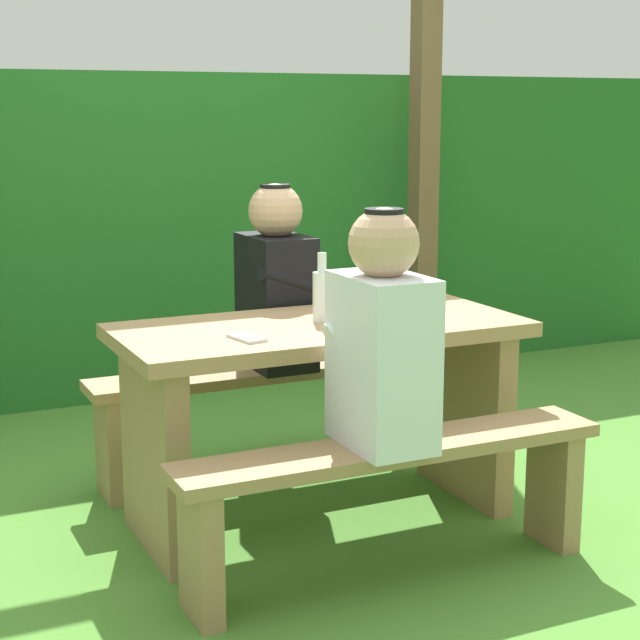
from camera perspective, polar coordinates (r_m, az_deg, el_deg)
name	(u,v)px	position (r m, az deg, el deg)	size (l,w,h in m)	color
ground_plane	(320,519)	(3.78, 0.00, -10.89)	(12.00, 12.00, 0.00)	#4C8631
hedge_backdrop	(142,229)	(5.62, -9.74, 4.93)	(6.40, 0.83, 1.62)	#226223
pergola_post_right	(424,169)	(5.49, 5.72, 8.24)	(0.12, 0.12, 2.26)	brown
picnic_table	(320,387)	(3.62, 0.00, -3.70)	(1.40, 0.64, 0.72)	#9E7A51
bench_near	(392,482)	(3.23, 3.97, -8.85)	(1.40, 0.24, 0.44)	#9E7A51
bench_far	(264,398)	(4.12, -3.08, -4.29)	(1.40, 0.24, 0.44)	#9E7A51
person_white_shirt	(382,338)	(3.09, 3.43, -0.98)	(0.25, 0.35, 0.72)	silver
person_black_coat	(276,283)	(4.04, -2.41, 2.02)	(0.25, 0.35, 0.72)	black
drinking_glass	(398,308)	(3.64, 4.34, 0.64)	(0.07, 0.07, 0.08)	silver
bottle_left	(322,294)	(3.58, 0.11, 1.44)	(0.07, 0.07, 0.24)	silver
cell_phone	(247,338)	(3.32, -4.05, -0.98)	(0.07, 0.14, 0.01)	silver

